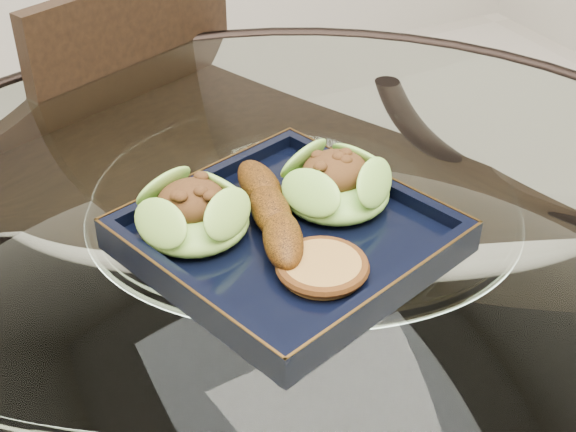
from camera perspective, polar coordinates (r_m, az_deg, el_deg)
name	(u,v)px	position (r m, az deg, el deg)	size (l,w,h in m)	color
dining_table	(302,352)	(0.93, 0.98, -9.63)	(1.13, 1.13, 0.77)	white
dining_chair	(197,233)	(1.30, -6.46, -1.19)	(0.50, 0.50, 0.88)	black
navy_plate	(288,241)	(0.80, 0.00, -1.77)	(0.27, 0.27, 0.02)	black
lettuce_wrap_left	(194,216)	(0.79, -6.73, 0.00)	(0.11, 0.11, 0.04)	#5C952B
lettuce_wrap_right	(336,186)	(0.83, 3.42, 2.12)	(0.11, 0.11, 0.04)	#62A530
roasted_plantain	(271,211)	(0.79, -1.23, 0.38)	(0.18, 0.04, 0.03)	#68360B
crumb_patty	(322,268)	(0.74, 2.46, -3.71)	(0.08, 0.08, 0.01)	#AD7739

